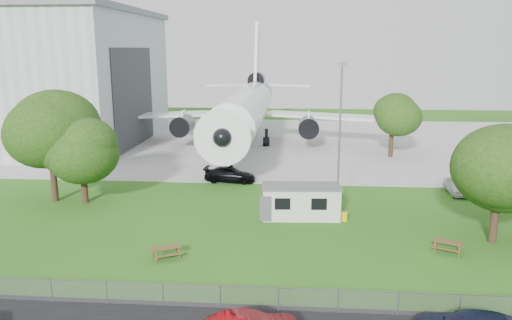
# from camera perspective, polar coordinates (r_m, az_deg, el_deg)

# --- Properties ---
(ground) EXTENTS (160.00, 160.00, 0.00)m
(ground) POSITION_cam_1_polar(r_m,az_deg,el_deg) (35.61, -3.42, -9.07)
(ground) COLOR #37761C
(concrete_apron) EXTENTS (120.00, 46.00, 0.03)m
(concrete_apron) POSITION_cam_1_polar(r_m,az_deg,el_deg) (72.13, 0.69, 2.10)
(concrete_apron) COLOR #B7B7B2
(concrete_apron) RESTS_ON ground
(airliner) EXTENTS (46.36, 47.73, 17.69)m
(airliner) POSITION_cam_1_polar(r_m,az_deg,el_deg) (69.40, -1.07, 6.07)
(airliner) COLOR white
(airliner) RESTS_ON ground
(site_cabin) EXTENTS (6.82, 3.04, 2.62)m
(site_cabin) POSITION_cam_1_polar(r_m,az_deg,el_deg) (39.80, 5.18, -4.74)
(site_cabin) COLOR beige
(site_cabin) RESTS_ON ground
(picnic_west) EXTENTS (2.28, 2.15, 0.76)m
(picnic_west) POSITION_cam_1_polar(r_m,az_deg,el_deg) (33.15, -10.19, -10.95)
(picnic_west) COLOR brown
(picnic_west) RESTS_ON ground
(picnic_east) EXTENTS (2.27, 2.14, 0.76)m
(picnic_east) POSITION_cam_1_polar(r_m,az_deg,el_deg) (35.79, 21.03, -9.81)
(picnic_east) COLOR brown
(picnic_east) RESTS_ON ground
(fence) EXTENTS (58.00, 0.04, 1.30)m
(fence) POSITION_cam_1_polar(r_m,az_deg,el_deg) (27.12, -6.26, -16.44)
(fence) COLOR gray
(fence) RESTS_ON ground
(lamp_mast) EXTENTS (0.16, 0.16, 12.00)m
(lamp_mast) POSITION_cam_1_polar(r_m,az_deg,el_deg) (39.78, 9.51, 2.09)
(lamp_mast) COLOR slate
(lamp_mast) RESTS_ON ground
(tree_west_big) EXTENTS (7.77, 7.77, 9.84)m
(tree_west_big) POSITION_cam_1_polar(r_m,az_deg,el_deg) (46.33, -22.50, 2.70)
(tree_west_big) COLOR #382619
(tree_west_big) RESTS_ON ground
(tree_west_small) EXTENTS (6.58, 6.58, 8.12)m
(tree_west_small) POSITION_cam_1_polar(r_m,az_deg,el_deg) (45.11, -19.33, 1.25)
(tree_west_small) COLOR #382619
(tree_west_small) RESTS_ON ground
(tree_east_front) EXTENTS (7.93, 7.93, 9.12)m
(tree_east_front) POSITION_cam_1_polar(r_m,az_deg,el_deg) (37.36, 26.09, -1.06)
(tree_east_front) COLOR #382619
(tree_east_front) RESTS_ON ground
(tree_far_apron) EXTENTS (5.83, 5.83, 8.32)m
(tree_far_apron) POSITION_cam_1_polar(r_m,az_deg,el_deg) (63.33, 15.37, 5.11)
(tree_far_apron) COLOR #382619
(tree_far_apron) RESTS_ON ground
(car_ne_hatch) EXTENTS (1.81, 4.29, 1.45)m
(car_ne_hatch) POSITION_cam_1_polar(r_m,az_deg,el_deg) (49.81, 22.02, -2.78)
(car_ne_hatch) COLOR white
(car_ne_hatch) RESTS_ON ground
(car_apron_van) EXTENTS (5.26, 2.44, 1.49)m
(car_apron_van) POSITION_cam_1_polar(r_m,az_deg,el_deg) (50.31, -3.01, -1.69)
(car_apron_van) COLOR black
(car_apron_van) RESTS_ON ground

